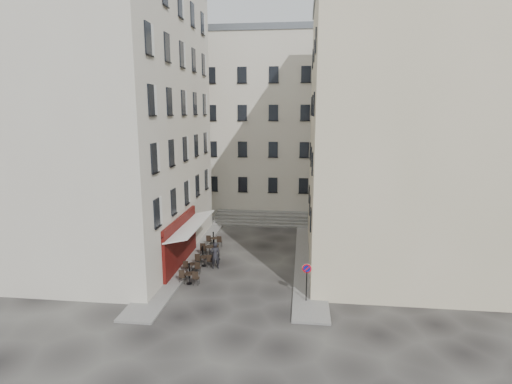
# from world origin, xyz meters

# --- Properties ---
(ground) EXTENTS (90.00, 90.00, 0.00)m
(ground) POSITION_xyz_m (0.00, 0.00, 0.00)
(ground) COLOR black
(ground) RESTS_ON ground
(sidewalk_left) EXTENTS (2.00, 22.00, 0.12)m
(sidewalk_left) POSITION_xyz_m (-4.50, 4.00, 0.06)
(sidewalk_left) COLOR slate
(sidewalk_left) RESTS_ON ground
(sidewalk_right) EXTENTS (2.00, 18.00, 0.12)m
(sidewalk_right) POSITION_xyz_m (4.50, 3.00, 0.06)
(sidewalk_right) COLOR slate
(sidewalk_right) RESTS_ON ground
(building_left) EXTENTS (12.20, 16.20, 20.60)m
(building_left) POSITION_xyz_m (-10.50, 3.00, 10.31)
(building_left) COLOR beige
(building_left) RESTS_ON ground
(building_right) EXTENTS (12.20, 14.20, 18.60)m
(building_right) POSITION_xyz_m (10.50, 3.50, 9.31)
(building_right) COLOR #B8AE89
(building_right) RESTS_ON ground
(building_back) EXTENTS (18.20, 10.20, 18.60)m
(building_back) POSITION_xyz_m (-1.00, 19.00, 9.31)
(building_back) COLOR beige
(building_back) RESTS_ON ground
(cafe_storefront) EXTENTS (1.74, 7.30, 3.50)m
(cafe_storefront) POSITION_xyz_m (-4.32, 1.00, 1.88)
(cafe_storefront) COLOR #420B09
(cafe_storefront) RESTS_ON ground
(stone_steps) EXTENTS (9.00, 3.15, 0.80)m
(stone_steps) POSITION_xyz_m (0.00, 12.57, 0.40)
(stone_steps) COLOR #63615E
(stone_steps) RESTS_ON ground
(bollard_near) EXTENTS (0.12, 0.12, 0.98)m
(bollard_near) POSITION_xyz_m (-3.25, -1.00, 0.53)
(bollard_near) COLOR black
(bollard_near) RESTS_ON ground
(bollard_mid) EXTENTS (0.12, 0.12, 0.98)m
(bollard_mid) POSITION_xyz_m (-3.25, 2.50, 0.53)
(bollard_mid) COLOR black
(bollard_mid) RESTS_ON ground
(bollard_far) EXTENTS (0.12, 0.12, 0.98)m
(bollard_far) POSITION_xyz_m (-3.25, 6.00, 0.53)
(bollard_far) COLOR black
(bollard_far) RESTS_ON ground
(no_parking_sign) EXTENTS (0.52, 0.10, 2.30)m
(no_parking_sign) POSITION_xyz_m (4.25, -3.62, 1.63)
(no_parking_sign) COLOR black
(no_parking_sign) RESTS_ON ground
(bistro_table_a) EXTENTS (1.27, 0.60, 0.89)m
(bistro_table_a) POSITION_xyz_m (-2.97, -1.99, 0.46)
(bistro_table_a) COLOR black
(bistro_table_a) RESTS_ON ground
(bistro_table_b) EXTENTS (1.17, 0.55, 0.82)m
(bistro_table_b) POSITION_xyz_m (-3.28, -0.27, 0.42)
(bistro_table_b) COLOR black
(bistro_table_b) RESTS_ON ground
(bistro_table_c) EXTENTS (1.25, 0.59, 0.88)m
(bistro_table_c) POSITION_xyz_m (-2.78, 1.00, 0.45)
(bistro_table_c) COLOR black
(bistro_table_c) RESTS_ON ground
(bistro_table_d) EXTENTS (1.42, 0.66, 1.00)m
(bistro_table_d) POSITION_xyz_m (-2.81, 2.92, 0.51)
(bistro_table_d) COLOR black
(bistro_table_d) RESTS_ON ground
(bistro_table_e) EXTENTS (1.26, 0.59, 0.89)m
(bistro_table_e) POSITION_xyz_m (-2.99, 5.21, 0.45)
(bistro_table_e) COLOR black
(bistro_table_e) RESTS_ON ground
(pedestrian) EXTENTS (0.79, 0.63, 1.88)m
(pedestrian) POSITION_xyz_m (-1.93, 0.75, 0.94)
(pedestrian) COLOR black
(pedestrian) RESTS_ON ground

